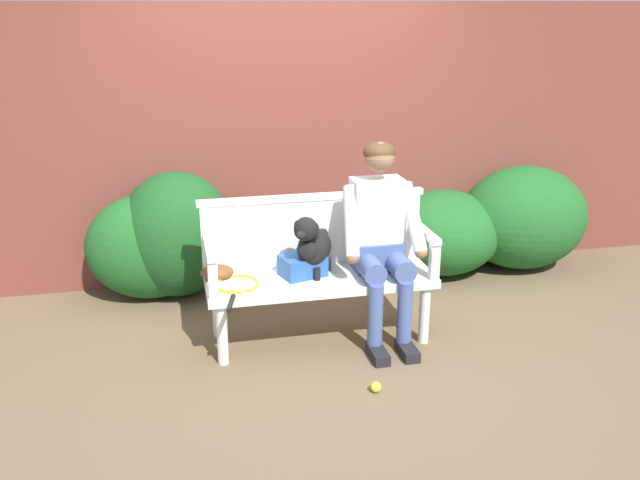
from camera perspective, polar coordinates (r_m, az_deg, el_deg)
ground_plane at (r=4.74m, az=-0.00°, el=-8.23°), size 40.00×40.00×0.00m
brick_garden_fence at (r=5.66m, az=-3.05°, el=8.10°), size 8.00×0.30×2.20m
hedge_bush_mid_right at (r=6.11m, az=16.58°, el=1.82°), size 1.10×0.90×0.89m
hedge_bush_mid_left at (r=5.40m, az=-11.82°, el=0.46°), size 0.89×0.85×0.98m
hedge_bush_far_right at (r=5.85m, az=10.14°, el=0.63°), size 1.00×0.89×0.71m
hedge_bush_far_left at (r=5.41m, az=-13.92°, el=-0.49°), size 0.98×0.65×0.83m
garden_bench at (r=4.57m, az=-0.00°, el=-3.73°), size 1.51×0.51×0.47m
bench_backrest at (r=4.66m, az=-0.60°, el=0.93°), size 1.55×0.06×0.50m
bench_armrest_left_end at (r=4.30m, az=-9.09°, el=-1.66°), size 0.06×0.51×0.28m
bench_armrest_right_end at (r=4.59m, az=8.98°, el=-0.29°), size 0.06×0.51×0.28m
person_seated at (r=4.54m, az=5.04°, el=0.53°), size 0.56×0.65×1.34m
dog_on_bench at (r=4.47m, az=-0.65°, el=-0.41°), size 0.35×0.41×0.43m
tennis_racket at (r=4.40m, az=-6.95°, el=-3.79°), size 0.35×0.58×0.03m
baseball_glove at (r=4.53m, az=-8.57°, el=-2.67°), size 0.23×0.18×0.09m
sports_bag at (r=4.52m, az=-1.46°, el=-2.15°), size 0.33×0.27×0.14m
tennis_ball at (r=4.15m, az=4.68°, el=-12.11°), size 0.07×0.07×0.07m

